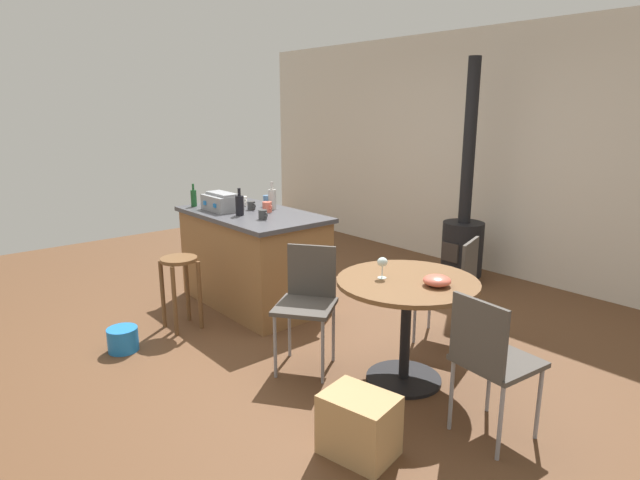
{
  "coord_description": "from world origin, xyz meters",
  "views": [
    {
      "loc": [
        3.21,
        -2.4,
        1.84
      ],
      "look_at": [
        0.05,
        0.29,
        0.8
      ],
      "focal_mm": 29.57,
      "sensor_mm": 36.0,
      "label": 1
    }
  ],
  "objects_px": {
    "bottle_0": "(272,199)",
    "cup_0": "(251,206)",
    "bottle_1": "(194,198)",
    "cup_3": "(263,215)",
    "cup_1": "(267,201)",
    "cardboard_box": "(359,425)",
    "wooden_stool": "(180,278)",
    "toolbox": "(222,202)",
    "folding_chair_near": "(307,297)",
    "cup_4": "(267,207)",
    "kitchen_island": "(253,258)",
    "wood_stove": "(463,231)",
    "dining_table": "(407,304)",
    "folding_chair_far": "(490,356)",
    "wine_glass": "(382,263)",
    "serving_bowl": "(437,280)",
    "plastic_bucket": "(123,339)",
    "bottle_2": "(240,205)",
    "cup_2": "(243,201)",
    "folding_chair_left": "(453,282)"
  },
  "relations": [
    {
      "from": "folding_chair_far",
      "to": "toolbox",
      "type": "distance_m",
      "value": 2.97
    },
    {
      "from": "cup_4",
      "to": "toolbox",
      "type": "bearing_deg",
      "value": -142.97
    },
    {
      "from": "wooden_stool",
      "to": "wood_stove",
      "type": "height_order",
      "value": "wood_stove"
    },
    {
      "from": "wooden_stool",
      "to": "toolbox",
      "type": "xyz_separation_m",
      "value": [
        -0.37,
        0.65,
        0.53
      ]
    },
    {
      "from": "kitchen_island",
      "to": "folding_chair_left",
      "type": "distance_m",
      "value": 1.9
    },
    {
      "from": "cup_1",
      "to": "cup_2",
      "type": "distance_m",
      "value": 0.25
    },
    {
      "from": "cup_3",
      "to": "serving_bowl",
      "type": "bearing_deg",
      "value": 3.19
    },
    {
      "from": "wood_stove",
      "to": "serving_bowl",
      "type": "distance_m",
      "value": 2.47
    },
    {
      "from": "cup_1",
      "to": "cardboard_box",
      "type": "height_order",
      "value": "cup_1"
    },
    {
      "from": "wooden_stool",
      "to": "cardboard_box",
      "type": "distance_m",
      "value": 2.22
    },
    {
      "from": "wooden_stool",
      "to": "cup_1",
      "type": "relative_size",
      "value": 5.73
    },
    {
      "from": "cup_3",
      "to": "wine_glass",
      "type": "relative_size",
      "value": 0.78
    },
    {
      "from": "wooden_stool",
      "to": "folding_chair_left",
      "type": "bearing_deg",
      "value": 42.34
    },
    {
      "from": "bottle_1",
      "to": "cup_3",
      "type": "xyz_separation_m",
      "value": [
        0.96,
        0.17,
        -0.05
      ]
    },
    {
      "from": "cup_0",
      "to": "wood_stove",
      "type": "bearing_deg",
      "value": 64.31
    },
    {
      "from": "cup_2",
      "to": "wine_glass",
      "type": "relative_size",
      "value": 0.85
    },
    {
      "from": "wooden_stool",
      "to": "serving_bowl",
      "type": "bearing_deg",
      "value": 21.5
    },
    {
      "from": "folding_chair_far",
      "to": "bottle_0",
      "type": "xyz_separation_m",
      "value": [
        -2.66,
        0.43,
        0.49
      ]
    },
    {
      "from": "toolbox",
      "to": "serving_bowl",
      "type": "distance_m",
      "value": 2.42
    },
    {
      "from": "wooden_stool",
      "to": "bottle_1",
      "type": "xyz_separation_m",
      "value": [
        -0.72,
        0.54,
        0.54
      ]
    },
    {
      "from": "dining_table",
      "to": "bottle_2",
      "type": "xyz_separation_m",
      "value": [
        -1.88,
        -0.11,
        0.43
      ]
    },
    {
      "from": "wooden_stool",
      "to": "dining_table",
      "type": "height_order",
      "value": "dining_table"
    },
    {
      "from": "wine_glass",
      "to": "kitchen_island",
      "type": "bearing_deg",
      "value": 175.15
    },
    {
      "from": "bottle_2",
      "to": "wooden_stool",
      "type": "bearing_deg",
      "value": -85.77
    },
    {
      "from": "wooden_stool",
      "to": "bottle_1",
      "type": "bearing_deg",
      "value": 143.51
    },
    {
      "from": "serving_bowl",
      "to": "plastic_bucket",
      "type": "height_order",
      "value": "serving_bowl"
    },
    {
      "from": "cup_1",
      "to": "cup_2",
      "type": "xyz_separation_m",
      "value": [
        -0.19,
        -0.16,
        -0.01
      ]
    },
    {
      "from": "folding_chair_left",
      "to": "plastic_bucket",
      "type": "xyz_separation_m",
      "value": [
        -1.55,
        -2.07,
        -0.41
      ]
    },
    {
      "from": "cup_1",
      "to": "cup_2",
      "type": "relative_size",
      "value": 0.9
    },
    {
      "from": "kitchen_island",
      "to": "folding_chair_near",
      "type": "height_order",
      "value": "kitchen_island"
    },
    {
      "from": "wood_stove",
      "to": "cardboard_box",
      "type": "bearing_deg",
      "value": -64.42
    },
    {
      "from": "serving_bowl",
      "to": "bottle_2",
      "type": "bearing_deg",
      "value": -175.57
    },
    {
      "from": "cup_3",
      "to": "cup_4",
      "type": "xyz_separation_m",
      "value": [
        -0.24,
        0.22,
        0.01
      ]
    },
    {
      "from": "folding_chair_far",
      "to": "wooden_stool",
      "type": "bearing_deg",
      "value": -166.83
    },
    {
      "from": "cup_4",
      "to": "serving_bowl",
      "type": "height_order",
      "value": "cup_4"
    },
    {
      "from": "folding_chair_near",
      "to": "cup_4",
      "type": "bearing_deg",
      "value": 157.03
    },
    {
      "from": "wood_stove",
      "to": "toolbox",
      "type": "relative_size",
      "value": 6.3
    },
    {
      "from": "bottle_0",
      "to": "cup_0",
      "type": "xyz_separation_m",
      "value": [
        -0.11,
        -0.16,
        -0.06
      ]
    },
    {
      "from": "wooden_stool",
      "to": "plastic_bucket",
      "type": "bearing_deg",
      "value": -78.87
    },
    {
      "from": "plastic_bucket",
      "to": "cup_1",
      "type": "bearing_deg",
      "value": 102.61
    },
    {
      "from": "dining_table",
      "to": "wine_glass",
      "type": "relative_size",
      "value": 6.58
    },
    {
      "from": "folding_chair_far",
      "to": "bottle_2",
      "type": "height_order",
      "value": "bottle_2"
    },
    {
      "from": "cup_1",
      "to": "wine_glass",
      "type": "xyz_separation_m",
      "value": [
        1.96,
        -0.44,
        -0.11
      ]
    },
    {
      "from": "wood_stove",
      "to": "bottle_1",
      "type": "relative_size",
      "value": 10.47
    },
    {
      "from": "folding_chair_near",
      "to": "folding_chair_far",
      "type": "height_order",
      "value": "folding_chair_near"
    },
    {
      "from": "dining_table",
      "to": "cup_0",
      "type": "relative_size",
      "value": 8.52
    },
    {
      "from": "wooden_stool",
      "to": "cup_4",
      "type": "bearing_deg",
      "value": 90.76
    },
    {
      "from": "folding_chair_near",
      "to": "cup_4",
      "type": "xyz_separation_m",
      "value": [
        -1.23,
        0.52,
        0.42
      ]
    },
    {
      "from": "folding_chair_far",
      "to": "wine_glass",
      "type": "distance_m",
      "value": 0.93
    },
    {
      "from": "kitchen_island",
      "to": "serving_bowl",
      "type": "bearing_deg",
      "value": -0.0
    }
  ]
}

